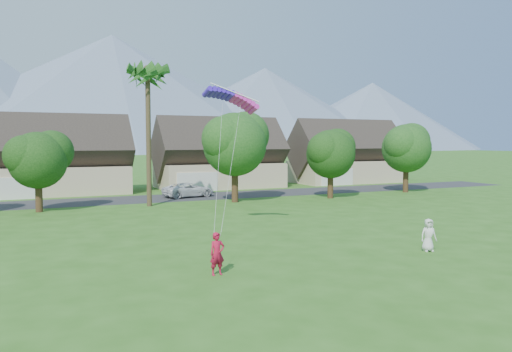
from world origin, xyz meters
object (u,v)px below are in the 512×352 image
watcher (428,235)px  parked_car (188,190)px  kite_flyer (217,254)px  parafoil_kite (232,97)px

watcher → parked_car: watcher is taller
kite_flyer → parafoil_kite: (4.18, 8.74, 7.56)m
kite_flyer → parked_car: (7.63, 29.58, -0.19)m
parked_car → watcher: bearing=176.3°
watcher → parafoil_kite: parafoil_kite is taller
parafoil_kite → kite_flyer: bearing=-112.0°
kite_flyer → parked_car: kite_flyer is taller
kite_flyer → parafoil_kite: 12.29m
watcher → parafoil_kite: 13.94m
kite_flyer → parked_car: size_ratio=0.35×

